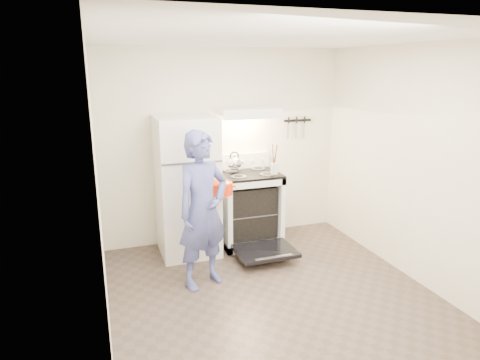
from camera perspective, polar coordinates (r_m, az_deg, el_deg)
name	(u,v)px	position (r m, az deg, el deg)	size (l,w,h in m)	color
floor	(277,300)	(4.46, 4.97, -15.70)	(3.60, 3.60, 0.00)	#4A3C35
back_wall	(224,146)	(5.62, -2.17, 4.50)	(3.20, 0.02, 2.50)	beige
refrigerator	(187,187)	(5.24, -7.10, -0.87)	(0.70, 0.70, 1.70)	white
stove_body	(248,209)	(5.59, 1.14, -3.92)	(0.76, 0.65, 0.92)	white
cooktop	(249,174)	(5.45, 1.17, 0.80)	(0.76, 0.65, 0.03)	black
backsplash	(241,161)	(5.69, 0.19, 2.59)	(0.76, 0.07, 0.20)	white
oven_door	(265,251)	(5.20, 3.40, -9.43)	(0.70, 0.54, 0.04)	black
oven_rack	(248,211)	(5.60, 1.14, -4.12)	(0.60, 0.52, 0.01)	slate
range_hood	(247,112)	(5.39, 0.93, 9.01)	(0.76, 0.50, 0.12)	white
knife_strip	(298,120)	(5.94, 7.68, 7.88)	(0.40, 0.02, 0.03)	black
pizza_stone	(242,210)	(5.58, 0.20, -4.02)	(0.32, 0.32, 0.02)	olive
tea_kettle	(234,162)	(5.43, -0.76, 2.37)	(0.22, 0.18, 0.27)	#B3B3B8
utensil_jar	(274,169)	(5.28, 4.60, 1.51)	(0.09, 0.09, 0.13)	silver
person	(203,210)	(4.43, -4.99, -4.05)	(0.61, 0.40, 1.66)	navy
dutch_oven	(221,189)	(4.83, -2.61, -1.18)	(0.34, 0.27, 0.23)	red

